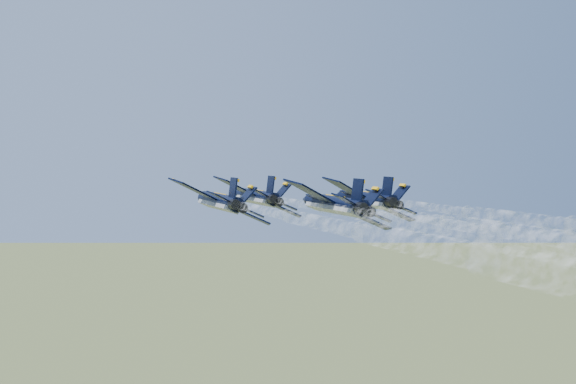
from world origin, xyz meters
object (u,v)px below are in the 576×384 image
object	(u,v)px
jet_lead	(256,197)
jet_slot	(334,204)
jet_right	(365,199)
jet_left	(219,201)

from	to	relation	value
jet_lead	jet_slot	xyz separation A→B (m)	(2.29, -25.37, 0.00)
jet_right	jet_slot	bearing A→B (deg)	-131.08
jet_right	jet_slot	world-z (taller)	same
jet_lead	jet_left	world-z (taller)	same
jet_right	jet_slot	distance (m)	15.61
jet_lead	jet_left	bearing A→B (deg)	-126.95
jet_lead	jet_slot	distance (m)	25.47
jet_right	jet_slot	size ratio (longest dim) A/B	1.00
jet_left	jet_right	world-z (taller)	same
jet_left	jet_right	size ratio (longest dim) A/B	1.00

